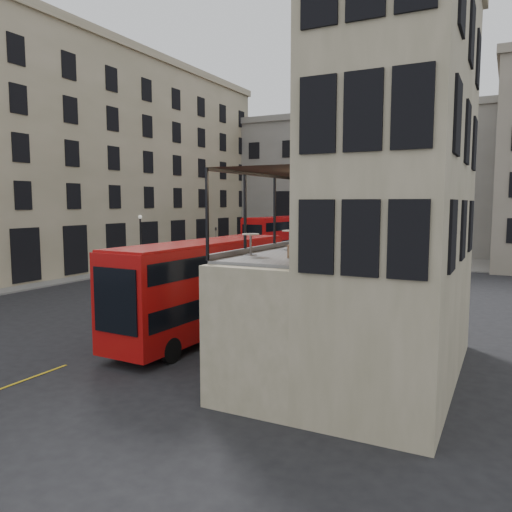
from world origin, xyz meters
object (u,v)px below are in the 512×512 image
at_px(car_a, 158,276).
at_px(car_b, 325,266).
at_px(pedestrian_d, 446,257).
at_px(cafe_chair_c, 323,244).
at_px(bicycle, 213,292).
at_px(car_c, 184,260).
at_px(cafe_table_near, 251,241).
at_px(cafe_chair_b, 338,244).
at_px(street_lamp_a, 141,247).
at_px(pedestrian_e, 157,256).
at_px(cafe_chair_d, 351,239).
at_px(pedestrian_a, 225,255).
at_px(traffic_light_near, 268,262).
at_px(bus_near, 204,283).
at_px(street_lamp_b, 313,239).
at_px(pedestrian_c, 358,251).
at_px(cyclist, 257,288).
at_px(cafe_table_far, 318,232).
at_px(cafe_table_mid, 290,237).
at_px(pedestrian_b, 315,249).
at_px(traffic_light_far, 216,240).
at_px(bus_far, 282,236).
at_px(cafe_chair_a, 296,250).

bearing_deg(car_a, car_b, 36.35).
height_order(pedestrian_d, cafe_chair_c, cafe_chair_c).
bearing_deg(bicycle, car_c, 55.53).
relative_size(cafe_table_near, cafe_chair_b, 0.86).
xyz_separation_m(street_lamp_a, pedestrian_d, (24.63, 18.91, -1.54)).
distance_m(cafe_table_near, cafe_chair_c, 2.97).
xyz_separation_m(pedestrian_e, cafe_chair_d, (26.26, -19.73, 3.92)).
distance_m(pedestrian_a, pedestrian_e, 7.10).
xyz_separation_m(traffic_light_near, bus_near, (1.50, -10.31, 0.16)).
distance_m(car_c, pedestrian_a, 4.71).
height_order(bicycle, pedestrian_d, pedestrian_d).
height_order(street_lamp_b, cafe_chair_b, cafe_chair_b).
bearing_deg(car_b, pedestrian_c, 62.37).
height_order(cyclist, cafe_chair_b, cafe_chair_b).
xyz_separation_m(car_a, pedestrian_c, (8.86, 25.33, 0.16)).
xyz_separation_m(pedestrian_a, pedestrian_d, (20.70, 10.16, -0.10)).
distance_m(traffic_light_near, cafe_chair_d, 12.37).
bearing_deg(street_lamp_b, cafe_table_far, -69.19).
xyz_separation_m(bicycle, cafe_chair_d, (11.17, -6.43, 4.32)).
xyz_separation_m(cyclist, cafe_table_mid, (7.20, -11.44, 4.29)).
height_order(traffic_light_near, cafe_chair_b, cafe_chair_b).
distance_m(car_c, cafe_chair_c, 32.69).
relative_size(street_lamp_b, pedestrian_d, 3.12).
xyz_separation_m(street_lamp_a, cyclist, (15.70, -7.09, -1.58)).
bearing_deg(street_lamp_a, bus_near, -42.98).
distance_m(traffic_light_near, bus_near, 10.42).
height_order(pedestrian_b, cafe_table_near, cafe_table_near).
bearing_deg(traffic_light_far, cafe_table_mid, -53.77).
bearing_deg(bus_far, traffic_light_near, -68.25).
distance_m(traffic_light_far, bicycle, 21.62).
bearing_deg(pedestrian_e, street_lamp_a, 33.11).
distance_m(street_lamp_a, cafe_chair_d, 28.57).
relative_size(bus_near, car_b, 2.88).
relative_size(street_lamp_a, car_b, 1.32).
xyz_separation_m(bicycle, pedestrian_c, (1.94, 28.44, 0.41)).
bearing_deg(bus_near, cyclist, 101.03).
distance_m(pedestrian_a, cafe_table_near, 35.11).
bearing_deg(cafe_chair_a, pedestrian_a, 124.22).
distance_m(pedestrian_b, pedestrian_d, 15.57).
xyz_separation_m(pedestrian_a, cafe_table_far, (18.56, -22.97, 4.13)).
relative_size(bicycle, cafe_chair_b, 2.27).
relative_size(bus_far, pedestrian_c, 6.80).
bearing_deg(car_c, cafe_table_near, 114.71).
height_order(street_lamp_a, cafe_chair_c, cafe_chair_c).
distance_m(pedestrian_d, cafe_chair_c, 37.61).
xyz_separation_m(cyclist, cafe_chair_c, (8.51, -11.39, 4.06)).
relative_size(traffic_light_far, cafe_chair_a, 4.54).
height_order(pedestrian_a, cafe_chair_b, cafe_chair_b).
relative_size(cyclist, cafe_chair_b, 1.90).
distance_m(street_lamp_b, cafe_table_far, 32.44).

